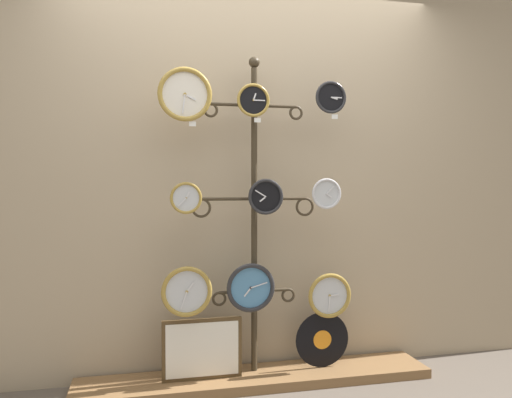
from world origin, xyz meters
TOP-DOWN VIEW (x-y plane):
  - shop_wall at (0.00, 0.57)m, footprint 4.40×0.04m
  - low_shelf at (0.00, 0.35)m, footprint 2.20×0.36m
  - display_stand at (0.00, 0.41)m, footprint 0.79×0.36m
  - clock_top_left at (-0.44, 0.31)m, footprint 0.32×0.04m
  - clock_top_center at (-0.03, 0.32)m, footprint 0.20×0.04m
  - clock_top_right at (0.46, 0.30)m, footprint 0.20×0.04m
  - clock_middle_left at (-0.43, 0.33)m, footprint 0.19×0.04m
  - clock_middle_center at (0.05, 0.31)m, footprint 0.22×0.04m
  - clock_middle_right at (0.44, 0.31)m, footprint 0.19×0.04m
  - clock_bottom_left at (-0.43, 0.31)m, footprint 0.30×0.04m
  - clock_bottom_center at (-0.04, 0.32)m, footprint 0.30×0.04m
  - clock_bottom_right at (0.47, 0.32)m, footprint 0.28×0.04m
  - vinyl_record at (0.44, 0.36)m, footprint 0.36×0.01m
  - picture_frame at (-0.34, 0.33)m, footprint 0.48×0.02m
  - price_tag_upper at (-0.39, 0.31)m, footprint 0.04×0.00m
  - price_tag_mid at (0.00, 0.32)m, footprint 0.04×0.00m
  - price_tag_lower at (0.49, 0.30)m, footprint 0.04×0.00m

SIDE VIEW (x-z plane):
  - low_shelf at x=0.00m, z-range 0.00..0.06m
  - vinyl_record at x=0.44m, z-range 0.06..0.42m
  - picture_frame at x=-0.34m, z-range 0.06..0.43m
  - clock_bottom_right at x=0.47m, z-range 0.39..0.67m
  - clock_bottom_left at x=-0.43m, z-range 0.45..0.75m
  - clock_bottom_center at x=-0.04m, z-range 0.46..0.75m
  - display_stand at x=0.00m, z-range -0.29..1.74m
  - clock_middle_left at x=-0.43m, z-range 1.06..1.25m
  - clock_middle_center at x=0.05m, z-range 1.05..1.27m
  - clock_middle_right at x=0.44m, z-range 1.08..1.27m
  - shop_wall at x=0.00m, z-range 0.00..2.80m
  - price_tag_upper at x=-0.39m, z-range 1.57..1.60m
  - price_tag_mid at x=0.00m, z-range 1.61..1.64m
  - price_tag_lower at x=0.49m, z-range 1.64..1.67m
  - clock_top_center at x=-0.03m, z-range 1.64..1.84m
  - clock_top_left at x=-0.44m, z-range 1.60..1.92m
  - clock_top_right at x=0.46m, z-range 1.67..1.87m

